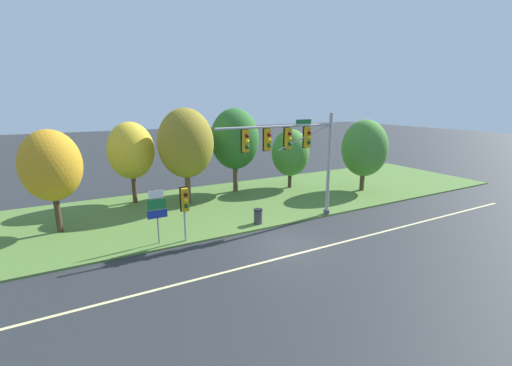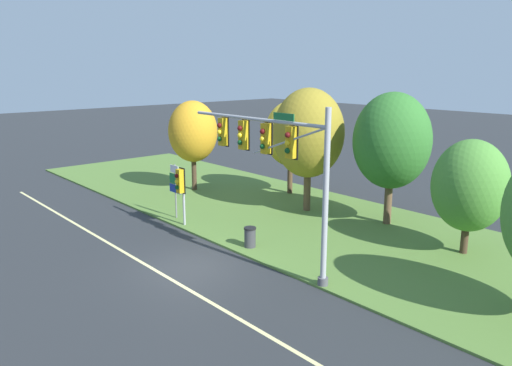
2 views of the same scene
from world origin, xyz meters
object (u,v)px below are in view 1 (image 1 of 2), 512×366
Objects in this scene: traffic_signal_mast at (295,148)px; tree_tall_centre at (290,153)px; pedestrian_signal_near_kerb at (185,203)px; route_sign_post at (157,209)px; trash_bin at (258,216)px; tree_mid_verge at (235,139)px; tree_nearest_road at (51,166)px; tree_behind_signpost at (186,143)px; tree_right_far at (365,148)px; tree_left_of_mast at (131,151)px.

tree_tall_centre is at bearing 57.33° from traffic_signal_mast.
tree_tall_centre is (4.61, 7.20, -1.59)m from traffic_signal_mast.
route_sign_post is at bearing 159.01° from pedestrian_signal_near_kerb.
route_sign_post is 6.24m from trash_bin.
traffic_signal_mast is at bearing -89.30° from tree_mid_verge.
tree_mid_verge is (12.83, 3.35, 0.47)m from tree_nearest_road.
tree_right_far is (14.04, -3.48, -0.85)m from tree_behind_signpost.
tree_right_far reaches higher than pedestrian_signal_near_kerb.
tree_left_of_mast is at bearing 124.64° from trash_bin.
tree_left_of_mast is at bearing 88.43° from route_sign_post.
tree_behind_signpost is at bearing 166.08° from tree_right_far.
tree_mid_verge reaches higher than tree_left_of_mast.
tree_tall_centre is (4.72, -1.10, -1.31)m from tree_mid_verge.
pedestrian_signal_near_kerb is at bearing -129.51° from tree_mid_verge.
trash_bin is at bearing 164.55° from traffic_signal_mast.
pedestrian_signal_near_kerb is 5.06m from trash_bin.
tree_nearest_road is at bearing 176.26° from tree_right_far.
traffic_signal_mast reaches higher than route_sign_post.
tree_behind_signpost is 9.31m from tree_tall_centre.
tree_behind_signpost is 14.49m from tree_right_far.
tree_right_far is (22.38, -1.46, -0.32)m from tree_nearest_road.
traffic_signal_mast reaches higher than tree_left_of_mast.
traffic_signal_mast is 2.65× the size of pedestrian_signal_near_kerb.
tree_left_of_mast reaches higher than tree_tall_centre.
trash_bin is (10.73, -4.34, -3.42)m from tree_nearest_road.
tree_mid_verge is at bearing 153.26° from tree_right_far.
tree_right_far is (17.50, -5.58, -0.30)m from tree_left_of_mast.
tree_behind_signpost is at bearing 13.62° from tree_nearest_road.
tree_behind_signpost is at bearing -31.31° from tree_left_of_mast.
tree_left_of_mast is at bearing 40.13° from tree_nearest_road.
traffic_signal_mast is at bearing -20.93° from tree_nearest_road.
tree_behind_signpost reaches higher than trash_bin.
tree_mid_verge is 5.02m from tree_tall_centre.
route_sign_post is at bearing -119.81° from tree_behind_signpost.
trash_bin is (6.08, 0.08, -1.43)m from route_sign_post.
trash_bin is (2.39, -6.36, -3.95)m from tree_behind_signpost.
tree_nearest_road is 12.07m from trash_bin.
route_sign_post is 0.43× the size of tree_mid_verge.
trash_bin is (-11.65, -2.88, -3.09)m from tree_right_far.
trash_bin is (4.73, 0.59, -1.72)m from pedestrian_signal_near_kerb.
tree_right_far is at bearing 20.25° from traffic_signal_mast.
tree_behind_signpost is at bearing 60.19° from route_sign_post.
tree_left_of_mast reaches higher than pedestrian_signal_near_kerb.
tree_behind_signpost is at bearing 71.43° from pedestrian_signal_near_kerb.
tree_left_of_mast reaches higher than tree_right_far.
tree_tall_centre is at bearing 7.31° from tree_nearest_road.
trash_bin is at bearing 7.15° from pedestrian_signal_near_kerb.
tree_left_of_mast is at bearing 131.59° from traffic_signal_mast.
route_sign_post is 6.71m from tree_nearest_road.
tree_nearest_road is at bearing -139.87° from tree_left_of_mast.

